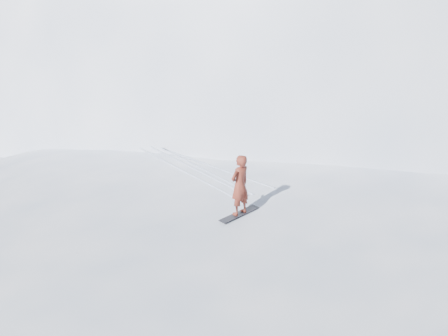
# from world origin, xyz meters

# --- Properties ---
(ground) EXTENTS (400.00, 400.00, 0.00)m
(ground) POSITION_xyz_m (0.00, 0.00, 0.00)
(ground) COLOR white
(ground) RESTS_ON ground
(near_ridge) EXTENTS (36.00, 28.00, 4.80)m
(near_ridge) POSITION_xyz_m (1.00, 3.00, 0.00)
(near_ridge) COLOR white
(near_ridge) RESTS_ON ground
(summit_peak) EXTENTS (60.00, 56.00, 56.00)m
(summit_peak) POSITION_xyz_m (22.00, 26.00, 0.00)
(summit_peak) COLOR white
(summit_peak) RESTS_ON ground
(peak_shoulder) EXTENTS (28.00, 24.00, 18.00)m
(peak_shoulder) POSITION_xyz_m (10.00, 20.00, 0.00)
(peak_shoulder) COLOR white
(peak_shoulder) RESTS_ON ground
(wind_bumps) EXTENTS (16.00, 14.40, 1.00)m
(wind_bumps) POSITION_xyz_m (-0.56, 2.12, 0.00)
(wind_bumps) COLOR white
(wind_bumps) RESTS_ON ground
(snowboard) EXTENTS (1.46, 0.70, 0.02)m
(snowboard) POSITION_xyz_m (-0.68, 1.96, 2.41)
(snowboard) COLOR black
(snowboard) RESTS_ON near_ridge
(snowboarder) EXTENTS (0.76, 0.62, 1.82)m
(snowboarder) POSITION_xyz_m (-0.68, 1.96, 3.33)
(snowboarder) COLOR maroon
(snowboarder) RESTS_ON snowboard
(board_tracks) EXTENTS (2.77, 5.90, 0.04)m
(board_tracks) POSITION_xyz_m (-0.32, 5.90, 2.42)
(board_tracks) COLOR silver
(board_tracks) RESTS_ON ground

